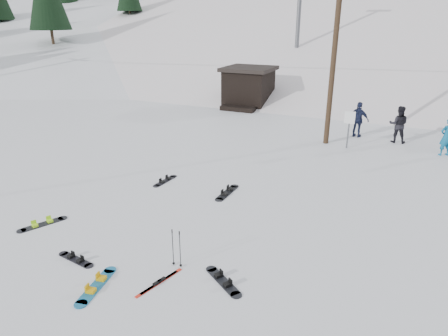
% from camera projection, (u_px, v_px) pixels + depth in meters
% --- Properties ---
extents(ground, '(200.00, 200.00, 0.00)m').
position_uv_depth(ground, '(123.00, 293.00, 9.41)').
color(ground, white).
rests_on(ground, ground).
extents(ski_slope, '(60.00, 85.24, 65.97)m').
position_uv_depth(ski_slope, '(359.00, 144.00, 60.43)').
color(ski_slope, white).
rests_on(ski_slope, ground).
extents(ridge_left, '(47.54, 95.03, 58.38)m').
position_uv_depth(ridge_left, '(135.00, 123.00, 68.09)').
color(ridge_left, white).
rests_on(ridge_left, ground).
extents(treeline_left, '(20.00, 64.00, 10.00)m').
position_uv_depth(treeline_left, '(106.00, 62.00, 56.59)').
color(treeline_left, black).
rests_on(treeline_left, ground).
extents(treeline_crest, '(50.00, 6.00, 10.00)m').
position_uv_depth(treeline_crest, '(385.00, 48.00, 82.50)').
color(treeline_crest, black).
rests_on(treeline_crest, ski_slope).
extents(utility_pole, '(2.00, 0.26, 9.00)m').
position_uv_depth(utility_pole, '(335.00, 48.00, 18.86)').
color(utility_pole, '#3A2819').
rests_on(utility_pole, ground).
extents(trail_sign, '(0.50, 0.09, 1.85)m').
position_uv_depth(trail_sign, '(349.00, 123.00, 19.29)').
color(trail_sign, '#595B60').
rests_on(trail_sign, ground).
extents(lift_hut, '(3.40, 4.10, 2.75)m').
position_uv_depth(lift_hut, '(248.00, 87.00, 28.66)').
color(lift_hut, black).
rests_on(lift_hut, ground).
extents(hero_snowboard, '(0.55, 1.62, 0.11)m').
position_uv_depth(hero_snowboard, '(96.00, 286.00, 9.62)').
color(hero_snowboard, '#1971A5').
rests_on(hero_snowboard, ground).
extents(hero_skis, '(0.46, 1.43, 0.08)m').
position_uv_depth(hero_skis, '(159.00, 282.00, 9.76)').
color(hero_skis, red).
rests_on(hero_skis, ground).
extents(ski_poles, '(0.29, 0.08, 1.06)m').
position_uv_depth(ski_poles, '(176.00, 248.00, 10.24)').
color(ski_poles, black).
rests_on(ski_poles, ground).
extents(board_scatter_a, '(1.29, 0.40, 0.09)m').
position_uv_depth(board_scatter_a, '(76.00, 259.00, 10.68)').
color(board_scatter_a, black).
rests_on(board_scatter_a, ground).
extents(board_scatter_b, '(0.34, 1.39, 0.10)m').
position_uv_depth(board_scatter_b, '(165.00, 181.00, 15.77)').
color(board_scatter_b, black).
rests_on(board_scatter_b, ground).
extents(board_scatter_c, '(0.81, 1.42, 0.11)m').
position_uv_depth(board_scatter_c, '(43.00, 224.00, 12.48)').
color(board_scatter_c, black).
rests_on(board_scatter_c, ground).
extents(board_scatter_d, '(1.26, 0.95, 0.10)m').
position_uv_depth(board_scatter_d, '(223.00, 281.00, 9.80)').
color(board_scatter_d, black).
rests_on(board_scatter_d, ground).
extents(board_scatter_f, '(0.34, 1.64, 0.11)m').
position_uv_depth(board_scatter_f, '(227.00, 192.00, 14.71)').
color(board_scatter_f, black).
rests_on(board_scatter_f, ground).
extents(skier_teal, '(0.78, 0.70, 1.79)m').
position_uv_depth(skier_teal, '(447.00, 137.00, 18.42)').
color(skier_teal, '#0D5C86').
rests_on(skier_teal, ground).
extents(skier_dark, '(0.95, 0.76, 1.89)m').
position_uv_depth(skier_dark, '(398.00, 124.00, 20.32)').
color(skier_dark, black).
rests_on(skier_dark, ground).
extents(skier_navy, '(1.19, 0.70, 1.89)m').
position_uv_depth(skier_navy, '(358.00, 120.00, 21.25)').
color(skier_navy, '#161B37').
rests_on(skier_navy, ground).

